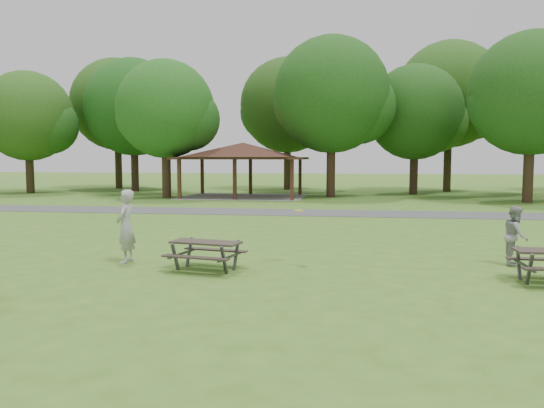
{
  "coord_description": "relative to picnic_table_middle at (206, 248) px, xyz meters",
  "views": [
    {
      "loc": [
        3.38,
        -11.99,
        2.71
      ],
      "look_at": [
        1.0,
        4.0,
        1.3
      ],
      "focal_mm": 35.0,
      "sensor_mm": 36.0,
      "label": 1
    }
  ],
  "objects": [
    {
      "name": "tree_row_d",
      "position": [
        -8.85,
        22.24,
        5.24
      ],
      "size": [
        6.93,
        6.6,
        9.27
      ],
      "color": "#302015",
      "rests_on": "ground"
    },
    {
      "name": "frisbee_in_flight",
      "position": [
        2.14,
        1.11,
        0.84
      ],
      "size": [
        0.31,
        0.31,
        0.02
      ],
      "color": "yellow",
      "rests_on": "ground"
    },
    {
      "name": "pavilion",
      "position": [
        -3.94,
        23.72,
        2.53
      ],
      "size": [
        8.6,
        7.01,
        3.76
      ],
      "color": "#3C2716",
      "rests_on": "ground"
    },
    {
      "name": "picnic_table_middle",
      "position": [
        0.0,
        0.0,
        0.0
      ],
      "size": [
        1.9,
        1.64,
        0.73
      ],
      "color": "#312924",
      "rests_on": "ground"
    },
    {
      "name": "tree_row_c",
      "position": [
        -13.84,
        28.74,
        6.0
      ],
      "size": [
        8.19,
        7.8,
        10.67
      ],
      "color": "black",
      "rests_on": "ground"
    },
    {
      "name": "frisbee_catcher",
      "position": [
        7.59,
        1.75,
        0.22
      ],
      "size": [
        0.74,
        0.86,
        1.51
      ],
      "primitive_type": "imported",
      "rotation": [
        0.0,
        0.0,
        1.3
      ],
      "color": "#9A999C",
      "rests_on": "ground"
    },
    {
      "name": "tree_row_f",
      "position": [
        8.15,
        28.24,
        5.31
      ],
      "size": [
        7.35,
        7.0,
        9.55
      ],
      "color": "black",
      "rests_on": "ground"
    },
    {
      "name": "ground",
      "position": [
        0.06,
        -0.28,
        -0.53
      ],
      "size": [
        160.0,
        160.0,
        0.0
      ],
      "primitive_type": "plane",
      "color": "#417020",
      "rests_on": "ground"
    },
    {
      "name": "asphalt_path",
      "position": [
        0.06,
        13.72,
        -0.52
      ],
      "size": [
        120.0,
        3.2,
        0.02
      ],
      "primitive_type": "cube",
      "color": "#474749",
      "rests_on": "ground"
    },
    {
      "name": "tree_row_e",
      "position": [
        2.16,
        24.74,
        6.25
      ],
      "size": [
        8.4,
        8.0,
        11.02
      ],
      "color": "#321F16",
      "rests_on": "ground"
    },
    {
      "name": "tree_deep_c",
      "position": [
        11.17,
        31.74,
        6.91
      ],
      "size": [
        8.82,
        8.4,
        11.9
      ],
      "color": "#302315",
      "rests_on": "ground"
    },
    {
      "name": "tree_row_b",
      "position": [
        -20.85,
        25.24,
        5.13
      ],
      "size": [
        7.14,
        6.8,
        9.28
      ],
      "color": "black",
      "rests_on": "ground"
    },
    {
      "name": "tree_row_g",
      "position": [
        14.16,
        21.74,
        5.79
      ],
      "size": [
        7.77,
        7.4,
        10.25
      ],
      "color": "#2F1F15",
      "rests_on": "ground"
    },
    {
      "name": "tree_deep_b",
      "position": [
        -1.84,
        32.74,
        6.35
      ],
      "size": [
        8.4,
        8.0,
        11.13
      ],
      "color": "#312215",
      "rests_on": "ground"
    },
    {
      "name": "tree_deep_a",
      "position": [
        -16.84,
        32.24,
        6.6
      ],
      "size": [
        8.4,
        8.0,
        11.38
      ],
      "color": "black",
      "rests_on": "ground"
    },
    {
      "name": "frisbee_thrower",
      "position": [
        -2.29,
        0.58,
        0.42
      ],
      "size": [
        0.49,
        0.71,
        1.9
      ],
      "primitive_type": "imported",
      "rotation": [
        0.0,
        0.0,
        -1.52
      ],
      "color": "#A7A7A9",
      "rests_on": "ground"
    }
  ]
}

